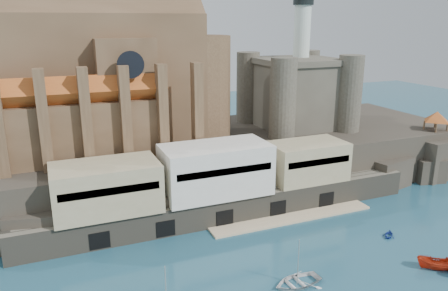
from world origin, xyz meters
TOP-DOWN VIEW (x-y plane):
  - ground at (0.00, 0.00)m, footprint 300.00×300.00m
  - promontory at (-0.19, 39.37)m, footprint 100.00×36.00m
  - quay at (-10.19, 23.07)m, footprint 70.00×12.00m
  - church at (-24.13, 41.85)m, footprint 47.00×25.93m
  - castle_keep at (16.08, 41.08)m, footprint 21.20×21.20m
  - rock_outcrop at (42.00, 25.84)m, footprint 14.50×10.50m
  - pavilion at (42.00, 26.00)m, footprint 6.40×6.40m
  - boat_5 at (11.88, -3.39)m, footprint 2.76×2.75m
  - boat_6 at (-7.62, 0.84)m, footprint 1.68×4.80m
  - boat_7 at (12.63, 6.43)m, footprint 2.58×2.76m

SIDE VIEW (x-z plane):
  - ground at x=0.00m, z-range 0.00..0.00m
  - boat_5 at x=11.88m, z-range -2.61..2.61m
  - boat_6 at x=-7.62m, z-range -3.30..3.30m
  - boat_7 at x=12.63m, z-range -1.37..1.37m
  - rock_outcrop at x=42.00m, z-range -0.33..8.37m
  - promontory at x=-0.19m, z-range -0.08..9.92m
  - quay at x=-10.19m, z-range -0.46..12.59m
  - pavilion at x=42.00m, z-range 10.03..15.43m
  - castle_keep at x=16.08m, z-range 3.66..32.96m
  - church at x=-24.13m, z-range 6.88..37.38m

